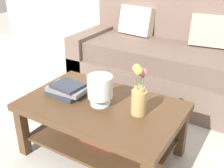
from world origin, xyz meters
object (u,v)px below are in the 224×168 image
at_px(book_stack_main, 67,90).
at_px(flower_pitcher, 139,95).
at_px(couch, 166,61).
at_px(glass_hurricane_vase, 100,88).
at_px(coffee_table, 102,119).

distance_m(book_stack_main, flower_pitcher, 0.61).
relative_size(couch, book_stack_main, 6.50).
relative_size(glass_hurricane_vase, flower_pitcher, 0.61).
bearing_deg(coffee_table, glass_hurricane_vase, -133.11).
distance_m(coffee_table, flower_pitcher, 0.40).
xyz_separation_m(couch, flower_pitcher, (0.29, -1.27, 0.23)).
bearing_deg(couch, glass_hurricane_vase, -90.15).
distance_m(couch, flower_pitcher, 1.32).
xyz_separation_m(couch, book_stack_main, (-0.31, -1.31, 0.13)).
bearing_deg(flower_pitcher, coffee_table, -175.35).
bearing_deg(flower_pitcher, glass_hurricane_vase, -174.45).
bearing_deg(flower_pitcher, book_stack_main, -176.12).
height_order(coffee_table, flower_pitcher, flower_pitcher).
bearing_deg(book_stack_main, coffee_table, 3.16).
height_order(couch, flower_pitcher, couch).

